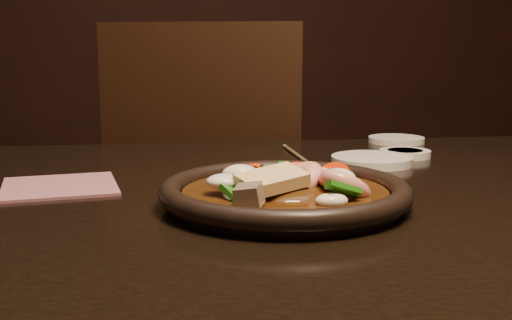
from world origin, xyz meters
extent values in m
cube|color=black|center=(0.00, 0.00, 0.73)|extent=(1.60, 0.90, 0.04)
cube|color=black|center=(-0.26, 0.78, 0.48)|extent=(0.58, 0.58, 0.04)
cylinder|color=black|center=(-0.02, 0.91, 0.23)|extent=(0.04, 0.04, 0.46)
cylinder|color=black|center=(-0.39, 1.01, 0.23)|extent=(0.04, 0.04, 0.46)
cube|color=black|center=(-0.32, 0.57, 0.75)|extent=(0.44, 0.16, 0.49)
cylinder|color=black|center=(-0.25, -0.09, 0.76)|extent=(0.28, 0.28, 0.01)
torus|color=black|center=(-0.25, -0.09, 0.77)|extent=(0.30, 0.30, 0.03)
cylinder|color=#371E0A|center=(-0.25, -0.09, 0.77)|extent=(0.25, 0.25, 0.01)
ellipsoid|color=#371E0A|center=(-0.25, -0.09, 0.77)|extent=(0.14, 0.13, 0.04)
torus|color=#EDA595|center=(-0.24, -0.10, 0.78)|extent=(0.08, 0.08, 0.05)
torus|color=#EDA595|center=(-0.18, -0.12, 0.78)|extent=(0.09, 0.09, 0.05)
cube|color=gray|center=(-0.26, -0.03, 0.77)|extent=(0.03, 0.03, 0.03)
cube|color=gray|center=(-0.19, -0.06, 0.77)|extent=(0.04, 0.04, 0.03)
cube|color=gray|center=(-0.23, -0.04, 0.77)|extent=(0.04, 0.03, 0.03)
cube|color=gray|center=(-0.22, -0.10, 0.77)|extent=(0.04, 0.04, 0.03)
cube|color=gray|center=(-0.30, -0.17, 0.78)|extent=(0.04, 0.04, 0.03)
cube|color=gray|center=(-0.27, -0.09, 0.79)|extent=(0.03, 0.03, 0.04)
cylinder|color=#EF3407|center=(-0.27, 0.00, 0.77)|extent=(0.05, 0.05, 0.05)
cylinder|color=#EF3407|center=(-0.25, -0.07, 0.77)|extent=(0.06, 0.05, 0.04)
cylinder|color=#EF3407|center=(-0.17, -0.03, 0.78)|extent=(0.05, 0.05, 0.05)
cylinder|color=#EF3407|center=(-0.23, -0.05, 0.79)|extent=(0.05, 0.04, 0.04)
cylinder|color=#EF3407|center=(-0.28, -0.08, 0.78)|extent=(0.06, 0.06, 0.03)
cylinder|color=#EF3407|center=(-0.28, -0.11, 0.78)|extent=(0.05, 0.05, 0.03)
cube|color=#206112|center=(-0.29, -0.12, 0.77)|extent=(0.04, 0.03, 0.02)
cube|color=#206112|center=(-0.29, -0.05, 0.77)|extent=(0.02, 0.04, 0.02)
cube|color=#206112|center=(-0.25, -0.10, 0.77)|extent=(0.04, 0.04, 0.02)
cube|color=#206112|center=(-0.20, -0.16, 0.79)|extent=(0.05, 0.03, 0.03)
cube|color=#206112|center=(-0.31, -0.14, 0.78)|extent=(0.03, 0.04, 0.02)
cube|color=#206112|center=(-0.25, -0.05, 0.79)|extent=(0.03, 0.05, 0.02)
cube|color=#206112|center=(-0.22, -0.09, 0.78)|extent=(0.04, 0.03, 0.02)
ellipsoid|color=white|center=(-0.32, -0.11, 0.79)|extent=(0.04, 0.04, 0.02)
ellipsoid|color=white|center=(-0.21, -0.17, 0.77)|extent=(0.04, 0.03, 0.02)
ellipsoid|color=white|center=(-0.30, -0.04, 0.78)|extent=(0.05, 0.03, 0.02)
ellipsoid|color=white|center=(-0.20, -0.08, 0.77)|extent=(0.03, 0.04, 0.02)
ellipsoid|color=white|center=(-0.19, -0.04, 0.77)|extent=(0.04, 0.04, 0.03)
ellipsoid|color=white|center=(-0.25, -0.10, 0.78)|extent=(0.04, 0.02, 0.02)
ellipsoid|color=white|center=(-0.19, -0.11, 0.79)|extent=(0.04, 0.04, 0.03)
cube|color=#F7D794|center=(-0.27, -0.12, 0.79)|extent=(0.09, 0.08, 0.03)
cylinder|color=white|center=(0.02, 0.23, 0.76)|extent=(0.09, 0.09, 0.01)
cylinder|color=white|center=(-0.06, 0.17, 0.76)|extent=(0.13, 0.13, 0.01)
cylinder|color=white|center=(0.07, 0.39, 0.76)|extent=(0.11, 0.11, 0.01)
cylinder|color=tan|center=(-0.16, 0.24, 0.75)|extent=(0.01, 0.22, 0.01)
cylinder|color=tan|center=(-0.16, 0.25, 0.75)|extent=(0.01, 0.22, 0.01)
cube|color=#975D6A|center=(-0.54, 0.05, 0.75)|extent=(0.17, 0.17, 0.00)
camera|label=1|loc=(-0.39, -0.83, 0.94)|focal=45.00mm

